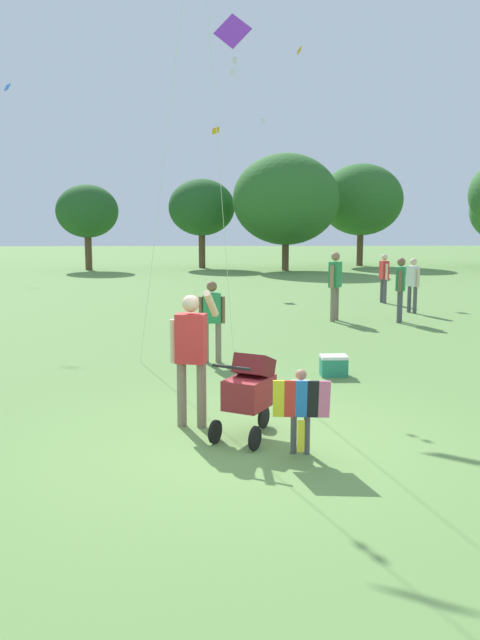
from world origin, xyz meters
name	(u,v)px	position (x,y,z in m)	size (l,w,h in m)	color
ground_plane	(253,444)	(0.00, 0.00, 0.00)	(120.00, 120.00, 0.00)	#668E47
treeline_distant	(359,202)	(7.17, 28.47, 3.53)	(40.47, 8.08, 5.98)	brown
child_with_butterfly_kite	(301,404)	(0.52, -0.39, 0.59)	(0.63, 0.36, 0.97)	#4C4C51
person_adult_flyer	(191,348)	(-0.74, 0.69, 1.02)	(0.62, 0.51, 1.76)	#7F705B
stroller	(250,388)	(-0.02, 0.26, 0.61)	(0.84, 1.09, 1.03)	black
kite_orange_delta	(232,47)	(-0.12, 5.72, 5.86)	(0.83, 2.59, 6.54)	purple
distant_kites_cluster	(244,73)	(0.82, 24.53, 9.31)	(29.96, 8.97, 11.27)	black
person_red_shirt	(335,280)	(2.63, 9.59, 1.06)	(0.39, 0.52, 1.79)	#7F705B
person_sitting_far	(384,274)	(4.83, 13.31, 0.91)	(0.25, 0.49, 1.54)	#4C4C51
person_couple_left	(413,281)	(5.08, 11.01, 0.91)	(0.33, 0.46, 1.54)	#4C4C51
person_kid_running	(212,315)	(-0.52, 4.55, 0.89)	(0.48, 0.21, 1.51)	#7F705B
person_back_turned	(401,284)	(4.26, 9.30, 0.98)	(0.33, 0.51, 1.66)	#4C4C51
cooler_box	(334,366)	(1.55, 3.41, 0.18)	(0.45, 0.33, 0.35)	#288466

